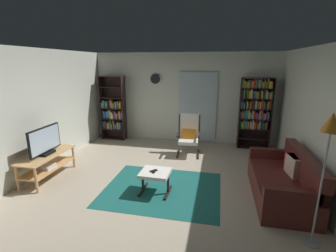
{
  "coord_description": "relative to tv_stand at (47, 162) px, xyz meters",
  "views": [
    {
      "loc": [
        1.01,
        -4.12,
        2.3
      ],
      "look_at": [
        0.01,
        0.62,
        1.03
      ],
      "focal_mm": 25.76,
      "sensor_mm": 36.0,
      "label": 1
    }
  ],
  "objects": [
    {
      "name": "wall_clock",
      "position": [
        1.49,
        3.01,
        1.51
      ],
      "size": [
        0.29,
        0.03,
        0.29
      ],
      "color": "silver"
    },
    {
      "name": "television",
      "position": [
        0.0,
        0.01,
        0.44
      ],
      "size": [
        0.2,
        0.86,
        0.57
      ],
      "color": "black",
      "rests_on": "tv_stand"
    },
    {
      "name": "cell_phone",
      "position": [
        2.26,
        -0.08,
        0.07
      ],
      "size": [
        0.15,
        0.15,
        0.01
      ],
      "primitive_type": "cube",
      "rotation": [
        0.0,
        0.0,
        -0.75
      ],
      "color": "black",
      "rests_on": "ottoman"
    },
    {
      "name": "lounge_armchair",
      "position": [
        2.63,
        2.01,
        0.19
      ],
      "size": [
        0.6,
        0.68,
        1.02
      ],
      "color": "black",
      "rests_on": "ground"
    },
    {
      "name": "area_rug",
      "position": [
        2.39,
        0.04,
        -0.34
      ],
      "size": [
        2.14,
        1.74,
        0.01
      ],
      "primitive_type": "cube",
      "color": "#1C5F5A",
      "rests_on": "ground"
    },
    {
      "name": "glass_door_panel",
      "position": [
        2.74,
        3.02,
        0.71
      ],
      "size": [
        1.1,
        0.01,
        2.0
      ],
      "primitive_type": "cube",
      "color": "silver"
    },
    {
      "name": "ottoman",
      "position": [
        2.29,
        -0.1,
        -0.0
      ],
      "size": [
        0.53,
        0.49,
        0.41
      ],
      "color": "white",
      "rests_on": "ground"
    },
    {
      "name": "wall_back",
      "position": [
        2.33,
        3.08,
        0.96
      ],
      "size": [
        5.6,
        0.06,
        2.6
      ],
      "primitive_type": "cube",
      "color": "silver",
      "rests_on": "ground"
    },
    {
      "name": "ground_plane",
      "position": [
        2.33,
        0.18,
        -0.34
      ],
      "size": [
        7.02,
        7.02,
        0.0
      ],
      "primitive_type": "plane",
      "color": "#B6A790"
    },
    {
      "name": "bookshelf_near_sofa",
      "position": [
        4.31,
        2.81,
        0.78
      ],
      "size": [
        0.84,
        0.3,
        1.93
      ],
      "color": "black",
      "rests_on": "ground"
    },
    {
      "name": "bookshelf_near_tv",
      "position": [
        0.2,
        2.8,
        0.53
      ],
      "size": [
        0.72,
        0.3,
        1.93
      ],
      "color": "black",
      "rests_on": "ground"
    },
    {
      "name": "tv_remote",
      "position": [
        2.28,
        -0.11,
        0.08
      ],
      "size": [
        0.05,
        0.15,
        0.02
      ],
      "primitive_type": "cube",
      "rotation": [
        0.0,
        0.0,
        -0.07
      ],
      "color": "black",
      "rests_on": "ottoman"
    },
    {
      "name": "floor_lamp_by_sofa",
      "position": [
        4.63,
        -0.93,
        1.13
      ],
      "size": [
        0.22,
        0.22,
        1.76
      ],
      "color": "#A5A5AD",
      "rests_on": "ground"
    },
    {
      "name": "leather_sofa",
      "position": [
        4.53,
        0.2,
        -0.04
      ],
      "size": [
        0.85,
        1.8,
        0.83
      ],
      "color": "#5A221E",
      "rests_on": "ground"
    },
    {
      "name": "wall_left",
      "position": [
        -0.37,
        0.18,
        0.96
      ],
      "size": [
        0.06,
        6.0,
        2.6
      ],
      "primitive_type": "cube",
      "color": "silver",
      "rests_on": "ground"
    },
    {
      "name": "wall_right",
      "position": [
        5.03,
        0.18,
        0.96
      ],
      "size": [
        0.06,
        6.0,
        2.6
      ],
      "primitive_type": "cube",
      "color": "silver",
      "rests_on": "ground"
    },
    {
      "name": "tv_stand",
      "position": [
        0.0,
        0.0,
        0.0
      ],
      "size": [
        0.5,
        1.27,
        0.52
      ],
      "color": "tan",
      "rests_on": "ground"
    }
  ]
}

